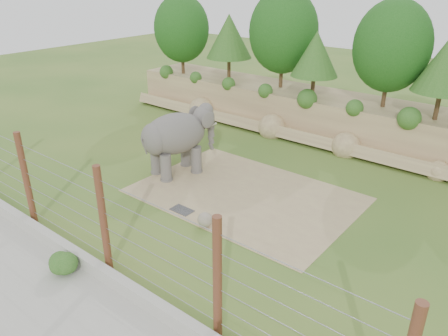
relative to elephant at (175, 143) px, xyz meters
The scene contains 10 objects.
ground 4.95m from the elephant, 36.09° to the right, with size 90.00×90.00×0.00m, color #3C6925.
back_embankment 11.08m from the elephant, 66.31° to the left, with size 30.00×5.52×8.77m.
dirt_patch 4.59m from the elephant, ahead, with size 10.00×7.00×0.02m, color tan.
drain_grate 4.34m from the elephant, 42.31° to the right, with size 1.00×0.60×0.03m, color #262628.
elephant is the anchor object (origin of this frame).
stone_ball 5.69m from the elephant, 33.43° to the right, with size 0.62×0.62×0.62m, color gray.
retaining_wall 8.73m from the elephant, 64.06° to the right, with size 26.00×0.35×0.50m, color #AFACA3.
walkway 10.58m from the elephant, 68.87° to the right, with size 26.00×4.00×0.01m, color #AFACA3.
barrier_fence 8.17m from the elephant, 62.53° to the right, with size 20.26×0.26×4.00m.
walkway_shrub 9.07m from the elephant, 72.06° to the right, with size 0.80×0.80×0.80m, color #235D1A.
Camera 1 is at (11.10, -11.80, 9.68)m, focal length 35.00 mm.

